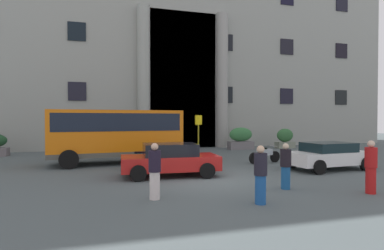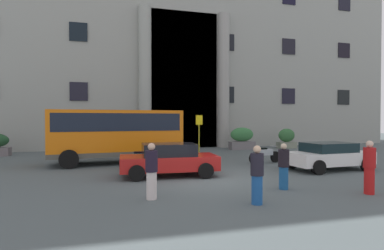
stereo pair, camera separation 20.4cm
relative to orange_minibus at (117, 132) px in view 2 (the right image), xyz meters
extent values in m
cube|color=#495354|center=(3.38, -5.50, -1.72)|extent=(80.00, 64.00, 0.12)
cube|color=gray|center=(3.38, 12.00, 8.25)|extent=(43.75, 9.00, 19.83)
cube|color=black|center=(5.60, 7.56, 3.84)|extent=(5.46, 0.12, 11.00)
cylinder|color=gray|center=(2.38, 7.25, 3.84)|extent=(0.98, 0.98, 11.00)
cylinder|color=gray|center=(8.82, 7.25, 3.84)|extent=(0.98, 0.98, 11.00)
cube|color=black|center=(-2.45, 7.46, 2.70)|extent=(1.27, 0.08, 1.36)
cube|color=black|center=(9.22, 7.46, 2.70)|extent=(1.27, 0.08, 1.36)
cube|color=black|center=(15.05, 7.46, 2.70)|extent=(1.27, 0.08, 1.36)
cube|color=black|center=(20.88, 7.46, 2.70)|extent=(1.27, 0.08, 1.36)
cube|color=black|center=(-2.45, 7.46, 7.06)|extent=(1.27, 0.08, 1.36)
cube|color=black|center=(9.22, 7.46, 7.06)|extent=(1.27, 0.08, 1.36)
cube|color=black|center=(15.05, 7.46, 7.06)|extent=(1.27, 0.08, 1.36)
cube|color=black|center=(20.88, 7.46, 7.06)|extent=(1.27, 0.08, 1.36)
cube|color=black|center=(20.88, 7.46, 11.43)|extent=(1.27, 0.08, 1.36)
cube|color=orange|center=(-0.01, 0.00, -0.04)|extent=(6.85, 2.87, 2.34)
cube|color=black|center=(-0.01, 0.00, 0.52)|extent=(6.46, 2.87, 0.89)
cube|color=black|center=(3.25, 0.30, 0.32)|extent=(0.23, 1.91, 1.11)
cube|color=#4B4941|center=(-0.01, 0.00, -1.09)|extent=(6.86, 2.91, 0.24)
cylinder|color=black|center=(2.21, 1.34, -1.21)|extent=(0.92, 0.36, 0.90)
cylinder|color=black|center=(2.42, -0.92, -1.21)|extent=(0.92, 0.36, 0.90)
cylinder|color=black|center=(-2.44, 0.92, -1.21)|extent=(0.92, 0.36, 0.90)
cylinder|color=black|center=(-2.23, -1.35, -1.21)|extent=(0.92, 0.36, 0.90)
cylinder|color=#9C9519|center=(5.18, 2.12, -0.40)|extent=(0.08, 0.08, 2.52)
cube|color=yellow|center=(5.18, 2.09, 0.61)|extent=(0.44, 0.03, 0.60)
cube|color=slate|center=(9.51, 5.09, -1.36)|extent=(1.94, 0.77, 0.61)
ellipsoid|color=#316C39|center=(9.51, 5.09, -0.51)|extent=(1.87, 0.69, 1.07)
cube|color=slate|center=(13.38, 5.09, -1.41)|extent=(1.48, 0.70, 0.50)
ellipsoid|color=#2D5D31|center=(13.38, 5.09, -0.63)|extent=(1.42, 0.63, 1.07)
cube|color=white|center=(9.29, -4.84, -1.11)|extent=(4.04, 2.04, 0.56)
cube|color=black|center=(9.29, -4.84, -0.62)|extent=(2.23, 1.69, 0.42)
cylinder|color=black|center=(10.55, -3.86, -1.35)|extent=(0.63, 0.25, 0.62)
cylinder|color=black|center=(10.68, -5.60, -1.35)|extent=(0.63, 0.25, 0.62)
cylinder|color=black|center=(7.90, -4.07, -1.35)|extent=(0.63, 0.25, 0.62)
cylinder|color=black|center=(8.03, -5.81, -1.35)|extent=(0.63, 0.25, 0.62)
cube|color=red|center=(1.93, -4.41, -1.11)|extent=(4.01, 1.95, 0.57)
cube|color=black|center=(1.93, -4.41, -0.58)|extent=(2.20, 1.65, 0.49)
cylinder|color=black|center=(3.31, -3.61, -1.35)|extent=(0.63, 0.23, 0.62)
cylinder|color=black|center=(3.21, -5.35, -1.35)|extent=(0.63, 0.23, 0.62)
cylinder|color=black|center=(0.65, -3.46, -1.35)|extent=(0.63, 0.23, 0.62)
cylinder|color=black|center=(0.55, -5.20, -1.35)|extent=(0.63, 0.23, 0.62)
cylinder|color=black|center=(1.86, -2.50, -1.36)|extent=(0.61, 0.20, 0.60)
cylinder|color=black|center=(0.42, -2.26, -1.36)|extent=(0.61, 0.22, 0.60)
cube|color=#18686B|center=(1.14, -2.38, -1.08)|extent=(0.96, 0.39, 0.32)
cube|color=black|center=(0.96, -2.35, -0.90)|extent=(0.55, 0.28, 0.12)
cylinder|color=#A5A5A8|center=(1.74, -2.48, -0.78)|extent=(0.12, 0.55, 0.03)
cylinder|color=black|center=(8.23, -1.98, -1.36)|extent=(0.61, 0.22, 0.60)
cylinder|color=black|center=(6.85, -2.27, -1.36)|extent=(0.61, 0.24, 0.60)
cube|color=#ADB8C1|center=(7.54, -2.12, -1.08)|extent=(0.94, 0.42, 0.32)
cube|color=black|center=(7.36, -2.16, -0.90)|extent=(0.55, 0.30, 0.12)
cylinder|color=#A5A5A8|center=(8.12, -2.00, -0.78)|extent=(0.14, 0.54, 0.03)
cylinder|color=red|center=(7.33, -9.10, -1.25)|extent=(0.30, 0.30, 0.82)
cylinder|color=#AD1617|center=(7.33, -9.10, -0.53)|extent=(0.36, 0.36, 0.63)
sphere|color=beige|center=(7.33, -9.10, -0.10)|extent=(0.22, 0.22, 0.22)
cylinder|color=#1B4D92|center=(3.43, -9.24, -1.27)|extent=(0.30, 0.30, 0.79)
cylinder|color=black|center=(3.43, -9.24, -0.56)|extent=(0.36, 0.36, 0.61)
sphere|color=#E2B48F|center=(3.43, -9.24, -0.15)|extent=(0.21, 0.21, 0.21)
cylinder|color=#1A4F87|center=(5.13, -7.81, -1.29)|extent=(0.30, 0.30, 0.75)
cylinder|color=black|center=(5.13, -7.81, -0.62)|extent=(0.36, 0.36, 0.58)
sphere|color=beige|center=(5.13, -7.81, -0.24)|extent=(0.20, 0.20, 0.20)
cylinder|color=silver|center=(0.72, -7.93, -1.26)|extent=(0.30, 0.30, 0.80)
cylinder|color=black|center=(0.72, -7.93, -0.55)|extent=(0.36, 0.36, 0.62)
sphere|color=#DEAF90|center=(0.72, -7.93, -0.13)|extent=(0.21, 0.21, 0.21)
camera|label=1|loc=(-0.76, -16.93, 0.67)|focal=29.32mm
camera|label=2|loc=(-0.56, -16.98, 0.67)|focal=29.32mm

